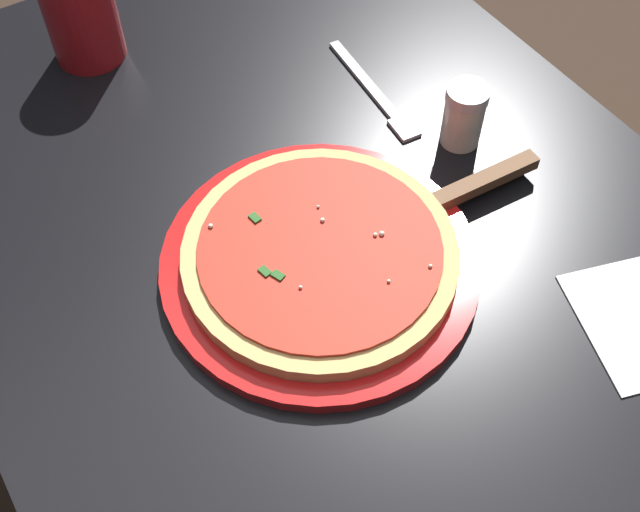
% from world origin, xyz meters
% --- Properties ---
extents(ground_plane, '(5.00, 5.00, 0.00)m').
position_xyz_m(ground_plane, '(0.00, 0.00, 0.00)').
color(ground_plane, '#38281E').
extents(restaurant_table, '(1.06, 0.74, 0.77)m').
position_xyz_m(restaurant_table, '(0.00, 0.00, 0.62)').
color(restaurant_table, black).
rests_on(restaurant_table, ground_plane).
extents(serving_plate, '(0.31, 0.31, 0.01)m').
position_xyz_m(serving_plate, '(0.04, -0.03, 0.77)').
color(serving_plate, red).
rests_on(serving_plate, restaurant_table).
extents(pizza, '(0.27, 0.27, 0.02)m').
position_xyz_m(pizza, '(0.04, -0.03, 0.79)').
color(pizza, '#DBB26B').
rests_on(pizza, serving_plate).
extents(pizza_server, '(0.08, 0.22, 0.01)m').
position_xyz_m(pizza_server, '(0.05, 0.12, 0.78)').
color(pizza_server, silver).
rests_on(pizza_server, serving_plate).
extents(cup_tall_drink, '(0.09, 0.09, 0.12)m').
position_xyz_m(cup_tall_drink, '(-0.38, -0.09, 0.83)').
color(cup_tall_drink, '#B2191E').
rests_on(cup_tall_drink, restaurant_table).
extents(napkin_folded_right, '(0.16, 0.14, 0.00)m').
position_xyz_m(napkin_folded_right, '(0.26, 0.19, 0.77)').
color(napkin_folded_right, white).
rests_on(napkin_folded_right, restaurant_table).
extents(fork, '(0.19, 0.03, 0.00)m').
position_xyz_m(fork, '(-0.13, 0.16, 0.77)').
color(fork, silver).
rests_on(fork, restaurant_table).
extents(parmesan_shaker, '(0.05, 0.05, 0.07)m').
position_xyz_m(parmesan_shaker, '(-0.02, 0.20, 0.80)').
color(parmesan_shaker, silver).
rests_on(parmesan_shaker, restaurant_table).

